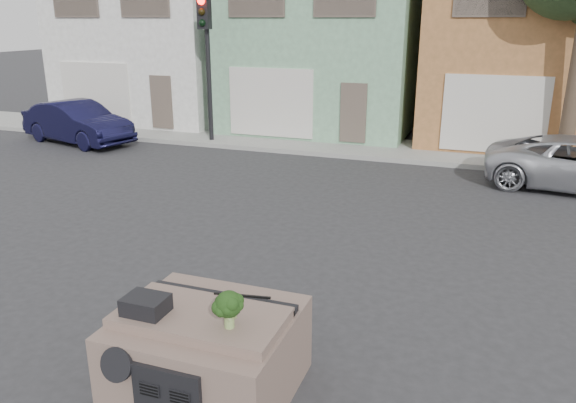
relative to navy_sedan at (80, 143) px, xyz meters
The scene contains 11 objects.
ground_plane 13.67m from the navy_sedan, 36.10° to the right, with size 120.00×120.00×0.00m, color #303033.
sidewalk 11.31m from the navy_sedan, 12.48° to the left, with size 40.00×3.00×0.15m, color gray.
townhouse_white 7.47m from the navy_sedan, 89.59° to the left, with size 7.20×8.20×7.55m, color silver.
townhouse_mint 10.62m from the navy_sedan, 40.50° to the left, with size 7.20×8.20×7.55m, color #7CAD87.
townhouse_tan 16.80m from the navy_sedan, 23.19° to the left, with size 7.20×8.20×7.55m, color #A96E3D.
navy_sedan is the anchor object (origin of this frame).
traffic_signal 5.41m from the navy_sedan, 17.64° to the left, with size 0.40×0.40×5.10m, color black.
car_dashboard 15.64m from the navy_sedan, 45.02° to the right, with size 2.00×1.80×1.12m, color #745E52.
instrument_hump 15.53m from the navy_sedan, 47.46° to the right, with size 0.48×0.38×0.20m, color black.
wiper_arm 15.60m from the navy_sedan, 43.30° to the right, with size 0.70×0.03×0.02m, color black.
broccoli 16.22m from the navy_sedan, 44.69° to the right, with size 0.36×0.36×0.44m, color black.
Camera 1 is at (2.86, -8.12, 4.30)m, focal length 35.00 mm.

